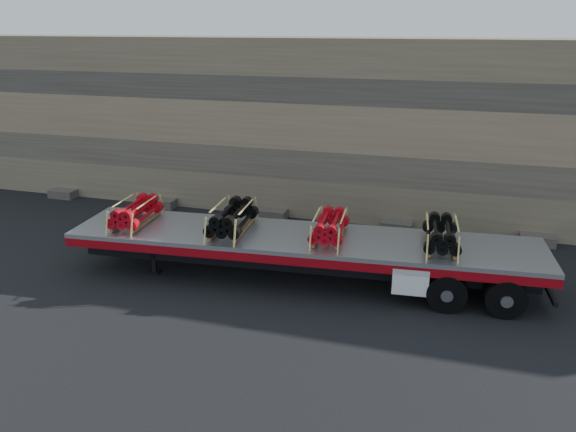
% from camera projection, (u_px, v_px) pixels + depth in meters
% --- Properties ---
extents(ground, '(120.00, 120.00, 0.00)m').
position_uv_depth(ground, '(316.00, 274.00, 17.77)').
color(ground, black).
rests_on(ground, ground).
extents(rock_wall, '(44.00, 3.00, 7.00)m').
position_uv_depth(rock_wall, '(356.00, 129.00, 22.52)').
color(rock_wall, '#7A6B54').
rests_on(rock_wall, ground).
extents(trailer, '(14.41, 3.88, 1.42)m').
position_uv_depth(trailer, '(301.00, 257.00, 17.20)').
color(trailer, '#ADB0B4').
rests_on(trailer, ground).
extents(bundle_front, '(1.16, 2.08, 0.71)m').
position_uv_depth(bundle_front, '(136.00, 213.00, 17.92)').
color(bundle_front, '#B60915').
rests_on(bundle_front, trailer).
extents(bundle_midfront, '(1.27, 2.28, 0.78)m').
position_uv_depth(bundle_midfront, '(232.00, 219.00, 17.27)').
color(bundle_midfront, black).
rests_on(bundle_midfront, trailer).
extents(bundle_midrear, '(1.13, 2.02, 0.69)m').
position_uv_depth(bundle_midrear, '(330.00, 227.00, 16.69)').
color(bundle_midrear, '#B60915').
rests_on(bundle_midrear, trailer).
extents(bundle_rear, '(1.16, 2.07, 0.71)m').
position_uv_depth(bundle_rear, '(441.00, 235.00, 16.05)').
color(bundle_rear, black).
rests_on(bundle_rear, trailer).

